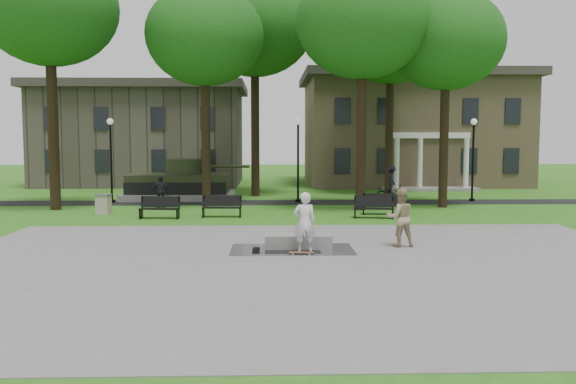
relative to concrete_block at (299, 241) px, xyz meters
name	(u,v)px	position (x,y,z in m)	size (l,w,h in m)	color
ground	(300,238)	(0.16, 2.14, -0.24)	(120.00, 120.00, 0.00)	#2A5D16
plaza	(309,266)	(0.16, -2.86, -0.23)	(22.00, 16.00, 0.02)	gray
footpath	(289,202)	(0.16, 14.14, -0.24)	(44.00, 2.60, 0.01)	black
building_right	(410,129)	(10.16, 28.14, 4.10)	(17.00, 12.00, 8.60)	#9E8460
building_left	(144,138)	(-10.84, 28.64, 3.35)	(15.00, 10.00, 7.20)	#4C443D
tree_0	(49,8)	(-11.84, 11.14, 9.78)	(6.80, 6.80, 12.97)	black
tree_1	(205,36)	(-4.34, 12.64, 8.71)	(6.20, 6.20, 11.63)	black
tree_2	(362,23)	(3.66, 10.64, 9.07)	(6.60, 6.60, 12.16)	black
tree_3	(446,41)	(8.16, 11.64, 8.35)	(6.00, 6.00, 11.19)	black
tree_4	(255,27)	(-1.84, 18.14, 10.15)	(7.20, 7.20, 13.50)	black
tree_5	(391,41)	(6.66, 18.64, 9.42)	(6.40, 6.40, 12.44)	black
lamp_left	(111,153)	(-9.84, 14.44, 2.55)	(0.36, 0.36, 4.73)	black
lamp_mid	(298,153)	(0.66, 14.44, 2.55)	(0.36, 0.36, 4.73)	black
lamp_right	(473,153)	(10.66, 14.44, 2.55)	(0.36, 0.36, 4.73)	black
tank_monument	(179,185)	(-6.29, 16.14, 0.61)	(7.45, 3.40, 2.40)	gray
puddle	(286,250)	(-0.42, -0.52, -0.22)	(2.20, 1.20, 0.00)	black
concrete_block	(299,241)	(0.00, 0.00, 0.00)	(2.20, 1.00, 0.45)	gray
skateboard	(301,253)	(0.03, -1.20, -0.19)	(0.78, 0.20, 0.07)	brown
skateboarder	(305,223)	(0.15, -0.92, 0.74)	(0.71, 0.46, 1.94)	silver
friend_watching	(400,217)	(3.41, 0.12, 0.75)	(0.95, 0.74, 1.96)	tan
pedestrian_walker	(161,192)	(-6.62, 11.70, 0.60)	(1.00, 0.41, 1.70)	black
cyclist	(391,187)	(6.06, 14.72, 0.59)	(1.86, 1.07, 2.05)	black
park_bench_0	(160,207)	(-5.94, 7.59, 0.28)	(1.84, 0.70, 1.00)	black
park_bench_1	(222,206)	(-3.15, 8.00, 0.28)	(1.81, 0.58, 1.00)	black
park_bench_2	(374,207)	(3.77, 7.39, 0.28)	(1.85, 0.84, 1.00)	black
park_bench_3	(381,204)	(4.36, 8.71, 0.28)	(1.85, 0.83, 1.00)	black
trash_bin	(104,204)	(-8.91, 9.26, 0.24)	(0.73, 0.73, 0.96)	#AC9E8E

